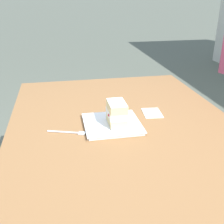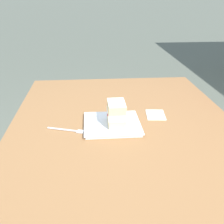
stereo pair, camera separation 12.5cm
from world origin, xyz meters
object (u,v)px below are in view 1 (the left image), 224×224
cake_slice (117,113)px  dessert_plate (112,124)px  dessert_fork (69,132)px  patio_table (126,145)px  paper_napkin (152,113)px

cake_slice → dessert_plate: bearing=47.0°
cake_slice → dessert_fork: 0.23m
dessert_plate → dessert_fork: size_ratio=1.53×
patio_table → cake_slice: size_ratio=12.75×
cake_slice → paper_napkin: bearing=-60.6°
patio_table → dessert_plate: bearing=59.2°
cake_slice → dessert_fork: (-0.02, 0.22, -0.06)m
cake_slice → paper_napkin: 0.25m
cake_slice → patio_table: bearing=-114.0°
patio_table → paper_napkin: size_ratio=11.59×
patio_table → dessert_plate: dessert_plate is taller
patio_table → cake_slice: cake_slice is taller
dessert_plate → cake_slice: cake_slice is taller
paper_napkin → cake_slice: bearing=119.4°
dessert_plate → cake_slice: (-0.02, -0.02, 0.06)m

